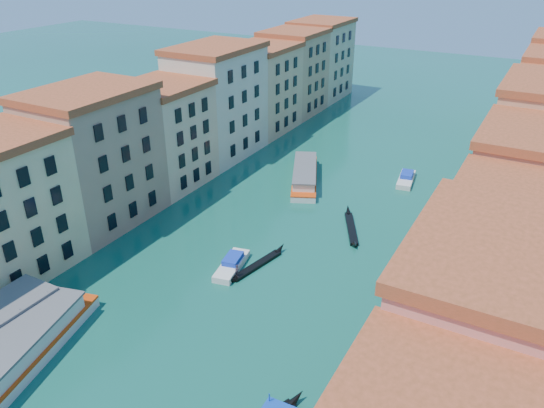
{
  "coord_description": "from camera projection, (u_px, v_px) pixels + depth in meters",
  "views": [
    {
      "loc": [
        30.64,
        -10.88,
        38.05
      ],
      "look_at": [
        -0.51,
        46.07,
        5.69
      ],
      "focal_mm": 35.0,
      "sensor_mm": 36.0,
      "label": 1
    }
  ],
  "objects": [
    {
      "name": "left_bank_palazzos",
      "position": [
        198.0,
        114.0,
        96.3
      ],
      "size": [
        12.8,
        128.4,
        21.0
      ],
      "color": "beige",
      "rests_on": "ground"
    },
    {
      "name": "restaurant_awnings",
      "position": [
        374.0,
        392.0,
        45.88
      ],
      "size": [
        3.2,
        44.55,
        3.12
      ],
      "color": "#660D0E",
      "rests_on": "ground"
    },
    {
      "name": "mooring_poles_right",
      "position": [
        362.0,
        354.0,
        52.51
      ],
      "size": [
        1.44,
        54.24,
        3.2
      ],
      "color": "#533A1C",
      "rests_on": "ground"
    },
    {
      "name": "motorboat_mid",
      "position": [
        232.0,
        264.0,
        68.35
      ],
      "size": [
        3.75,
        7.8,
        1.55
      ],
      "rotation": [
        0.0,
        0.0,
        0.19
      ],
      "color": "silver",
      "rests_on": "ground"
    },
    {
      "name": "motorboat_far",
      "position": [
        406.0,
        178.0,
        92.96
      ],
      "size": [
        3.48,
        7.93,
        1.59
      ],
      "rotation": [
        0.0,
        0.0,
        0.14
      ],
      "color": "silver",
      "rests_on": "ground"
    },
    {
      "name": "quay",
      "position": [
        463.0,
        218.0,
        80.04
      ],
      "size": [
        4.0,
        140.0,
        1.0
      ],
      "primitive_type": "cube",
      "color": "#AA9C89",
      "rests_on": "ground"
    },
    {
      "name": "vaporetto_far",
      "position": [
        305.0,
        175.0,
        92.98
      ],
      "size": [
        11.05,
        18.12,
        2.68
      ],
      "rotation": [
        0.0,
        0.0,
        0.42
      ],
      "color": "silver",
      "rests_on": "ground"
    },
    {
      "name": "gondola_far",
      "position": [
        351.0,
        227.0,
        77.73
      ],
      "size": [
        6.3,
        11.37,
        1.74
      ],
      "rotation": [
        0.0,
        0.0,
        0.46
      ],
      "color": "black",
      "rests_on": "ground"
    },
    {
      "name": "vaporetto_near",
      "position": [
        14.0,
        357.0,
        51.89
      ],
      "size": [
        10.33,
        22.87,
        3.32
      ],
      "rotation": [
        0.0,
        0.0,
        0.24
      ],
      "color": "silver",
      "rests_on": "ground"
    },
    {
      "name": "gondola_fore",
      "position": [
        257.0,
        264.0,
        68.72
      ],
      "size": [
        3.21,
        11.32,
        2.28
      ],
      "rotation": [
        0.0,
        0.0,
        -0.21
      ],
      "color": "black",
      "rests_on": "ground"
    },
    {
      "name": "right_bank_palazzos",
      "position": [
        534.0,
        171.0,
        72.48
      ],
      "size": [
        12.8,
        128.4,
        21.0
      ],
      "color": "brown",
      "rests_on": "ground"
    }
  ]
}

